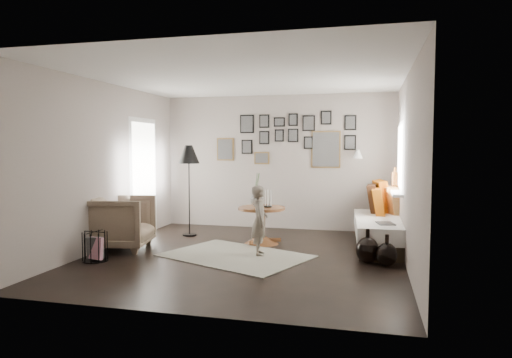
% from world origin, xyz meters
% --- Properties ---
extents(ground, '(4.80, 4.80, 0.00)m').
position_xyz_m(ground, '(0.00, 0.00, 0.00)').
color(ground, black).
rests_on(ground, ground).
extents(wall_back, '(4.50, 0.00, 4.50)m').
position_xyz_m(wall_back, '(0.00, 2.40, 1.30)').
color(wall_back, '#9D9189').
rests_on(wall_back, ground).
extents(wall_front, '(4.50, 0.00, 4.50)m').
position_xyz_m(wall_front, '(0.00, -2.40, 1.30)').
color(wall_front, '#9D9189').
rests_on(wall_front, ground).
extents(wall_left, '(0.00, 4.80, 4.80)m').
position_xyz_m(wall_left, '(-2.25, 0.00, 1.30)').
color(wall_left, '#9D9189').
rests_on(wall_left, ground).
extents(wall_right, '(0.00, 4.80, 4.80)m').
position_xyz_m(wall_right, '(2.25, 0.00, 1.30)').
color(wall_right, '#9D9189').
rests_on(wall_right, ground).
extents(ceiling, '(4.80, 4.80, 0.00)m').
position_xyz_m(ceiling, '(0.00, 0.00, 2.60)').
color(ceiling, white).
rests_on(ceiling, wall_back).
extents(door_left, '(0.00, 2.14, 2.14)m').
position_xyz_m(door_left, '(-2.23, 1.20, 1.05)').
color(door_left, white).
rests_on(door_left, wall_left).
extents(window_right, '(0.15, 1.32, 1.30)m').
position_xyz_m(window_right, '(2.18, 1.34, 0.93)').
color(window_right, white).
rests_on(window_right, wall_right).
extents(gallery_wall, '(2.74, 0.03, 1.08)m').
position_xyz_m(gallery_wall, '(0.29, 2.38, 1.74)').
color(gallery_wall, brown).
rests_on(gallery_wall, wall_back).
extents(wall_sconce, '(0.18, 0.36, 0.16)m').
position_xyz_m(wall_sconce, '(1.55, 2.13, 1.46)').
color(wall_sconce, white).
rests_on(wall_sconce, wall_back).
extents(rug, '(2.38, 2.06, 0.01)m').
position_xyz_m(rug, '(-0.13, -0.04, 0.01)').
color(rug, silver).
rests_on(rug, ground).
extents(pedestal_table, '(0.78, 0.78, 0.61)m').
position_xyz_m(pedestal_table, '(0.04, 0.91, 0.28)').
color(pedestal_table, brown).
rests_on(pedestal_table, ground).
extents(vase, '(0.22, 0.22, 0.55)m').
position_xyz_m(vase, '(-0.04, 0.93, 0.78)').
color(vase, black).
rests_on(vase, pedestal_table).
extents(candles, '(0.13, 0.13, 0.29)m').
position_xyz_m(candles, '(0.15, 0.91, 0.75)').
color(candles, black).
rests_on(candles, pedestal_table).
extents(daybed, '(1.00, 2.16, 1.02)m').
position_xyz_m(daybed, '(2.00, 1.20, 0.31)').
color(daybed, black).
rests_on(daybed, ground).
extents(magazine_on_daybed, '(0.29, 0.36, 0.02)m').
position_xyz_m(magazine_on_daybed, '(2.00, 0.55, 0.48)').
color(magazine_on_daybed, black).
rests_on(magazine_on_daybed, daybed).
extents(armchair, '(1.07, 1.05, 0.84)m').
position_xyz_m(armchair, '(-2.00, -0.01, 0.42)').
color(armchair, '#72614D').
rests_on(armchair, ground).
extents(armchair_cushion, '(0.44, 0.44, 0.17)m').
position_xyz_m(armchair_cushion, '(-2.00, 0.04, 0.48)').
color(armchair_cushion, silver).
rests_on(armchair_cushion, armchair).
extents(floor_lamp, '(0.38, 0.38, 1.63)m').
position_xyz_m(floor_lamp, '(-1.38, 1.27, 1.40)').
color(floor_lamp, black).
rests_on(floor_lamp, ground).
extents(magazine_basket, '(0.35, 0.35, 0.41)m').
position_xyz_m(magazine_basket, '(-1.96, -0.78, 0.20)').
color(magazine_basket, black).
rests_on(magazine_basket, ground).
extents(demijohn_large, '(0.31, 0.31, 0.47)m').
position_xyz_m(demijohn_large, '(1.75, 0.02, 0.18)').
color(demijohn_large, black).
rests_on(demijohn_large, ground).
extents(demijohn_small, '(0.28, 0.28, 0.43)m').
position_xyz_m(demijohn_small, '(2.00, -0.10, 0.16)').
color(demijohn_small, black).
rests_on(demijohn_small, ground).
extents(child, '(0.33, 0.43, 1.03)m').
position_xyz_m(child, '(0.20, 0.11, 0.52)').
color(child, '#675D51').
rests_on(child, ground).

